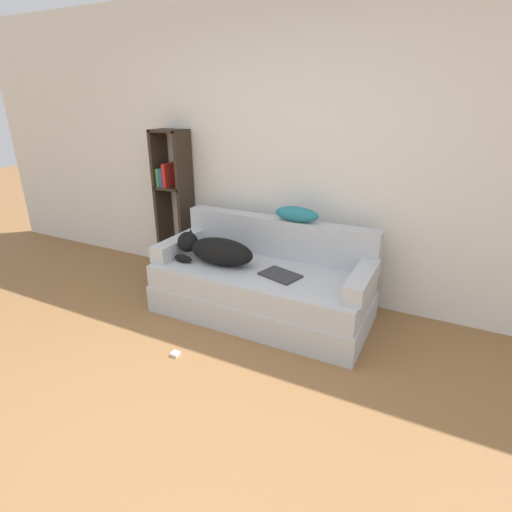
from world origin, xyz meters
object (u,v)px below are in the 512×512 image
at_px(couch, 261,292).
at_px(power_adapter, 175,354).
at_px(throw_pillow, 297,214).
at_px(bookshelf, 173,196).
at_px(dog, 215,250).
at_px(laptop, 280,275).

height_order(couch, power_adapter, couch).
bearing_deg(power_adapter, throw_pillow, 67.82).
xyz_separation_m(throw_pillow, bookshelf, (-1.44, 0.13, -0.02)).
xyz_separation_m(couch, throw_pillow, (0.18, 0.33, 0.65)).
distance_m(couch, bookshelf, 1.48).
relative_size(couch, bookshelf, 1.23).
relative_size(dog, bookshelf, 0.49).
xyz_separation_m(couch, bookshelf, (-1.26, 0.46, 0.63)).
relative_size(couch, dog, 2.50).
bearing_deg(power_adapter, couch, 70.56).
bearing_deg(dog, power_adapter, -81.70).
bearing_deg(power_adapter, bookshelf, 126.27).
distance_m(dog, power_adapter, 0.97).
bearing_deg(laptop, dog, -163.80).
bearing_deg(dog, bookshelf, 148.17).
xyz_separation_m(dog, power_adapter, (0.11, -0.78, -0.56)).
relative_size(laptop, power_adapter, 6.15).
height_order(couch, bookshelf, bookshelf).
height_order(laptop, throw_pillow, throw_pillow).
bearing_deg(couch, dog, -170.51).
bearing_deg(couch, bookshelf, 160.13).
bearing_deg(laptop, couch, 178.12).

